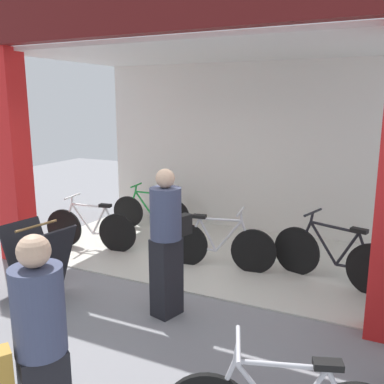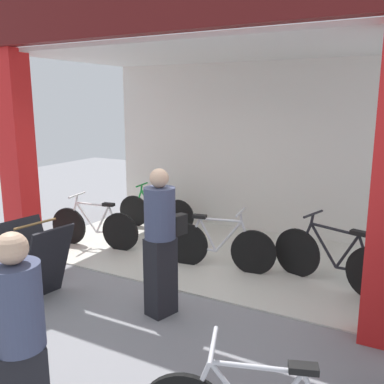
{
  "view_description": "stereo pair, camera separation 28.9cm",
  "coord_description": "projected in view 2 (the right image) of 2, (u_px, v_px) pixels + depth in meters",
  "views": [
    {
      "loc": [
        2.56,
        -4.54,
        2.41
      ],
      "look_at": [
        0.0,
        0.75,
        1.15
      ],
      "focal_mm": 39.97,
      "sensor_mm": 36.0,
      "label": 1
    },
    {
      "loc": [
        2.82,
        -4.41,
        2.41
      ],
      "look_at": [
        0.0,
        0.75,
        1.15
      ],
      "focal_mm": 39.97,
      "sensor_mm": 36.0,
      "label": 2
    }
  ],
  "objects": [
    {
      "name": "pedestrian_3",
      "position": [
        161.0,
        240.0,
        4.77
      ],
      "size": [
        0.43,
        0.6,
        1.7
      ],
      "color": "black",
      "rests_on": "ground"
    },
    {
      "name": "shop_facade",
      "position": [
        217.0,
        120.0,
        6.48
      ],
      "size": [
        5.87,
        3.32,
        3.97
      ],
      "color": "beige",
      "rests_on": "ground"
    },
    {
      "name": "sandwich_board_sign",
      "position": [
        38.0,
        260.0,
        5.29
      ],
      "size": [
        0.83,
        0.67,
        0.97
      ],
      "color": "black",
      "rests_on": "ground"
    },
    {
      "name": "bicycle_inside_0",
      "position": [
        219.0,
        246.0,
        6.15
      ],
      "size": [
        1.63,
        0.45,
        0.9
      ],
      "color": "black",
      "rests_on": "ground"
    },
    {
      "name": "ground_plane",
      "position": [
        165.0,
        288.0,
        5.61
      ],
      "size": [
        19.34,
        19.34,
        0.0
      ],
      "primitive_type": "plane",
      "color": "gray",
      "rests_on": "ground"
    },
    {
      "name": "bicycle_inside_1",
      "position": [
        156.0,
        212.0,
        8.12
      ],
      "size": [
        1.55,
        0.43,
        0.86
      ],
      "color": "black",
      "rests_on": "ground"
    },
    {
      "name": "bicycle_inside_2",
      "position": [
        94.0,
        227.0,
        7.09
      ],
      "size": [
        1.61,
        0.44,
        0.89
      ],
      "color": "black",
      "rests_on": "ground"
    },
    {
      "name": "bicycle_inside_3",
      "position": [
        333.0,
        260.0,
        5.56
      ],
      "size": [
        1.68,
        0.58,
        0.96
      ],
      "color": "black",
      "rests_on": "ground"
    },
    {
      "name": "pedestrian_1",
      "position": [
        17.0,
        343.0,
        2.87
      ],
      "size": [
        0.54,
        0.65,
        1.59
      ],
      "color": "black",
      "rests_on": "ground"
    }
  ]
}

